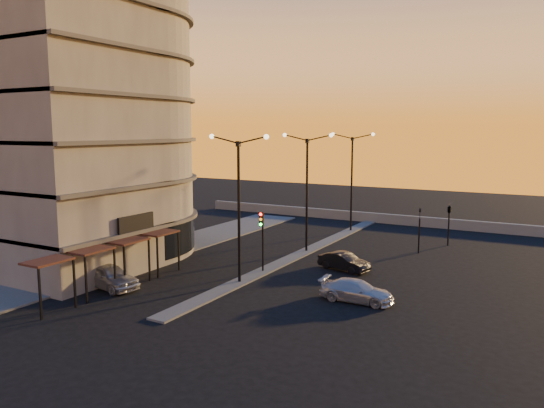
{
  "coord_description": "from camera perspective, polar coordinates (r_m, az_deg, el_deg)",
  "views": [
    {
      "loc": [
        17.87,
        -27.82,
        9.77
      ],
      "look_at": [
        -1.55,
        7.09,
        4.16
      ],
      "focal_mm": 35.0,
      "sensor_mm": 36.0,
      "label": 1
    }
  ],
  "objects": [
    {
      "name": "signal_east_b",
      "position": [
        47.05,
        18.54,
        -0.57
      ],
      "size": [
        0.42,
        1.99,
        3.6
      ],
      "color": "black",
      "rests_on": "ground"
    },
    {
      "name": "car_sedan",
      "position": [
        37.61,
        7.75,
        -6.16
      ],
      "size": [
        3.98,
        2.23,
        1.24
      ],
      "primitive_type": "imported",
      "rotation": [
        0.0,
        0.0,
        1.31
      ],
      "color": "black",
      "rests_on": "ground"
    },
    {
      "name": "parapet",
      "position": [
        56.87,
        12.49,
        -1.57
      ],
      "size": [
        44.0,
        0.5,
        1.0
      ],
      "primitive_type": "cube",
      "color": "slate",
      "rests_on": "ground"
    },
    {
      "name": "building",
      "position": [
        42.37,
        -20.08,
        10.41
      ],
      "size": [
        14.35,
        17.08,
        25.0
      ],
      "color": "#68625B",
      "rests_on": "ground"
    },
    {
      "name": "ground",
      "position": [
        34.48,
        -3.52,
        -8.48
      ],
      "size": [
        120.0,
        120.0,
        0.0
      ],
      "primitive_type": "plane",
      "color": "black",
      "rests_on": "ground"
    },
    {
      "name": "streetlamp_mid",
      "position": [
        42.04,
        3.78,
        2.28
      ],
      "size": [
        4.32,
        0.32,
        9.51
      ],
      "color": "black",
      "rests_on": "ground"
    },
    {
      "name": "streetlamp_near",
      "position": [
        33.33,
        -3.6,
        0.78
      ],
      "size": [
        4.32,
        0.32,
        9.51
      ],
      "color": "black",
      "rests_on": "ground"
    },
    {
      "name": "sidewalk_west",
      "position": [
        43.72,
        -12.36,
        -5.02
      ],
      "size": [
        5.0,
        40.0,
        0.12
      ],
      "primitive_type": "cube",
      "color": "#4F4F4C",
      "rests_on": "ground"
    },
    {
      "name": "median",
      "position": [
        42.94,
        3.71,
        -5.09
      ],
      "size": [
        1.2,
        36.0,
        0.12
      ],
      "primitive_type": "cube",
      "color": "#4F4F4C",
      "rests_on": "ground"
    },
    {
      "name": "car_hatchback",
      "position": [
        34.68,
        -17.12,
        -7.42
      ],
      "size": [
        4.72,
        2.55,
        1.53
      ],
      "primitive_type": "imported",
      "rotation": [
        0.0,
        0.0,
        1.4
      ],
      "color": "#ACAFB4",
      "rests_on": "ground"
    },
    {
      "name": "streetlamp_far",
      "position": [
        51.22,
        8.58,
        3.23
      ],
      "size": [
        4.32,
        0.32,
        9.51
      ],
      "color": "black",
      "rests_on": "ground"
    },
    {
      "name": "signal_east_a",
      "position": [
        43.68,
        15.56,
        -2.64
      ],
      "size": [
        0.13,
        0.16,
        3.6
      ],
      "color": "black",
      "rests_on": "ground"
    },
    {
      "name": "traffic_light_main",
      "position": [
        36.18,
        -1.1,
        -2.97
      ],
      "size": [
        0.28,
        0.44,
        4.25
      ],
      "color": "black",
      "rests_on": "ground"
    },
    {
      "name": "car_wagon",
      "position": [
        31.13,
        9.1,
        -9.21
      ],
      "size": [
        4.29,
        1.83,
        1.23
      ],
      "primitive_type": "imported",
      "rotation": [
        0.0,
        0.0,
        1.59
      ],
      "color": "silver",
      "rests_on": "ground"
    }
  ]
}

